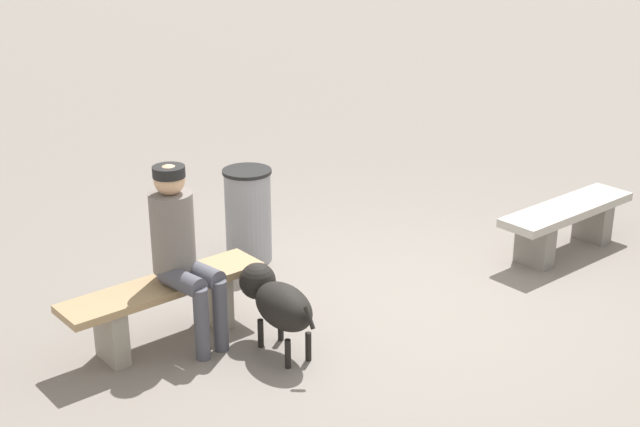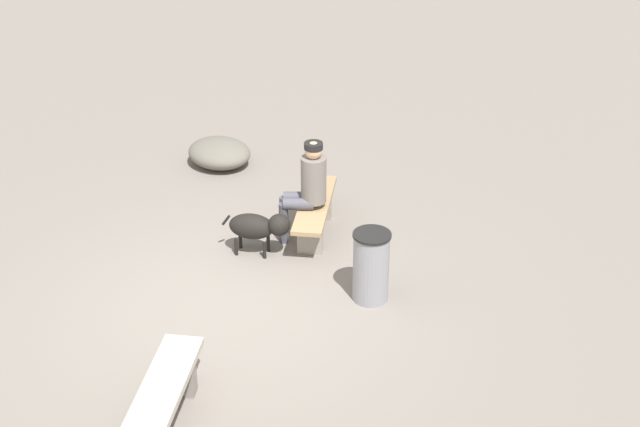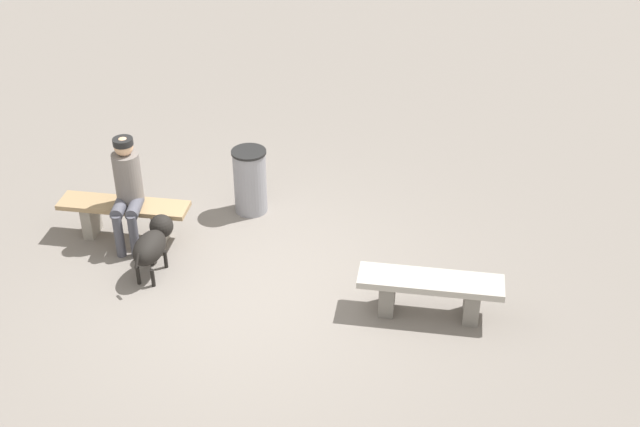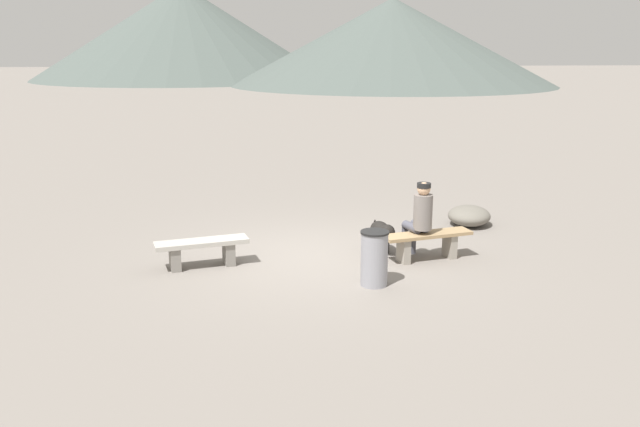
% 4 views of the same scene
% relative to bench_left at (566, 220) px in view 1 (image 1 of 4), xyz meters
% --- Properties ---
extents(ground, '(210.00, 210.00, 0.06)m').
position_rel_bench_left_xyz_m(ground, '(1.89, 0.34, -0.34)').
color(ground, gray).
extents(bench_left, '(1.57, 0.75, 0.45)m').
position_rel_bench_left_xyz_m(bench_left, '(0.00, 0.00, 0.00)').
color(bench_left, gray).
rests_on(bench_left, ground).
extents(bench_right, '(1.60, 0.74, 0.47)m').
position_rel_bench_left_xyz_m(bench_right, '(3.77, 0.03, 0.02)').
color(bench_right, gray).
rests_on(bench_right, ground).
extents(seated_person, '(0.45, 0.60, 1.35)m').
position_rel_bench_left_xyz_m(seated_person, '(3.64, 0.08, 0.47)').
color(seated_person, slate).
rests_on(seated_person, ground).
extents(dog, '(0.40, 0.86, 0.58)m').
position_rel_bench_left_xyz_m(dog, '(3.08, 0.49, 0.08)').
color(dog, black).
rests_on(dog, ground).
extents(trash_bin, '(0.43, 0.43, 0.85)m').
position_rel_bench_left_xyz_m(trash_bin, '(2.67, -1.10, 0.12)').
color(trash_bin, gray).
rests_on(trash_bin, ground).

